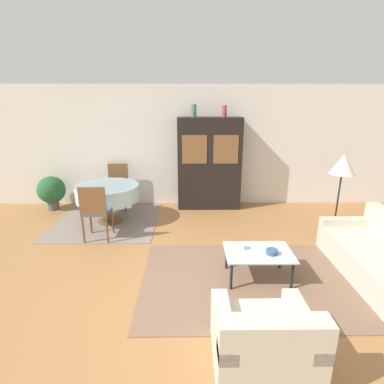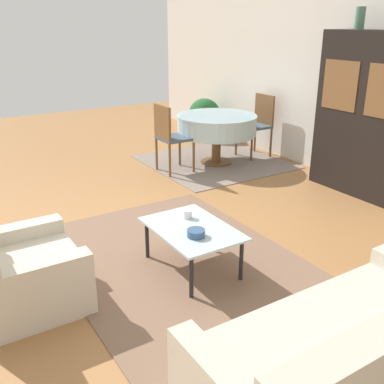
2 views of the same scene
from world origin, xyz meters
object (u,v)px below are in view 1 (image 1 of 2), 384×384
Objects in this scene: dining_chair_near at (95,209)px; armchair at (264,342)px; cup at (243,246)px; potted_plant at (51,191)px; bowl at (272,252)px; floor_lamp at (343,167)px; couch at (384,259)px; dining_chair_far at (118,183)px; vase_tall at (194,111)px; display_cabinet at (209,164)px; dining_table at (108,193)px; coffee_table at (258,254)px; vase_short at (224,111)px.

armchair is at bearing -49.33° from dining_chair_near.
potted_plant is at bearing 144.47° from cup.
bowl is at bearing -20.81° from cup.
floor_lamp reaches higher than potted_plant.
dining_chair_near is (-4.29, 1.19, 0.31)m from couch.
couch is at bearing -15.45° from dining_chair_near.
dining_chair_near is at bearing 154.11° from cup.
armchair is 4.89m from dining_chair_far.
floor_lamp reaches higher than cup.
bowl is 3.59m from vase_tall.
display_cabinet is 1.64× the size of dining_table.
armchair is (-2.01, -1.46, 0.01)m from couch.
floor_lamp reaches higher than armchair.
potted_plant is at bearing 166.44° from floor_lamp.
coffee_table is 0.91× the size of dining_chair_far.
vase_tall reaches higher than cup.
potted_plant is (-3.73, 4.22, 0.16)m from armchair.
coffee_table is at bearing -34.89° from potted_plant.
couch is 1.70m from floor_lamp.
coffee_table is 0.23m from cup.
couch reaches higher than potted_plant.
dining_chair_near is at bearing 74.55° from couch.
armchair is at bearing -56.84° from dining_table.
dining_chair_far is 4.15× the size of vase_short.
display_cabinet is 2.69m from floor_lamp.
armchair is 0.60× the size of floor_lamp.
vase_tall is at bearing 97.40° from armchair.
dining_table is 3.43m from bowl.
armchair is at bearing 117.79° from dining_chair_far.
dining_chair_far is at bearing 56.35° from couch.
vase_short is at bearing 33.50° from couch.
coffee_table is 4.87m from potted_plant.
couch is 1.96m from cup.
dining_chair_far is 6.45× the size of bowl.
couch is at bearing -25.22° from dining_table.
dining_table reaches higher than bowl.
floor_lamp is at bearing 34.94° from cup.
vase_tall reaches higher than dining_table.
vase_tall is 1.09× the size of vase_short.
vase_short reaches higher than dining_table.
bowl is 0.64× the size of vase_short.
floor_lamp is (4.25, -0.63, 0.65)m from dining_table.
bowl is (-1.59, -0.09, 0.17)m from couch.
dining_chair_near is 1.00× the size of dining_chair_far.
display_cabinet is at bearing 145.16° from floor_lamp.
coffee_table is 5.87× the size of bowl.
display_cabinet reaches higher than armchair.
armchair is 0.89× the size of dining_chair_near.
couch is 1.75m from coffee_table.
floor_lamp is at bearing 43.56° from bowl.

